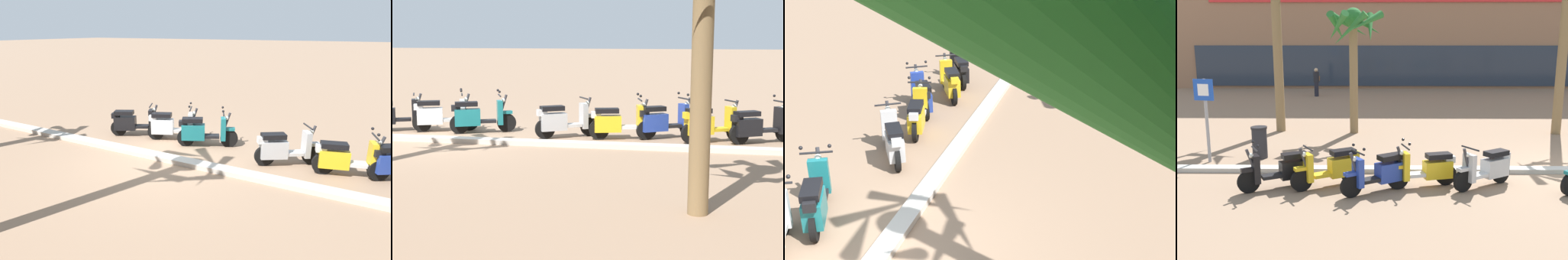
% 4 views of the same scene
% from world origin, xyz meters
% --- Properties ---
extents(ground_plane, '(200.00, 200.00, 0.00)m').
position_xyz_m(ground_plane, '(0.00, 0.00, 0.00)').
color(ground_plane, '#93755B').
extents(curb_strip, '(60.00, 0.36, 0.12)m').
position_xyz_m(curb_strip, '(0.00, 0.17, 0.06)').
color(curb_strip, '#BCB7AD').
rests_on(curb_strip, ground).
extents(scooter_yellow_last_in_row, '(1.71, 0.73, 1.17)m').
position_xyz_m(scooter_yellow_last_in_row, '(-4.47, -1.01, 0.44)').
color(scooter_yellow_last_in_row, black).
rests_on(scooter_yellow_last_in_row, ground).
extents(scooter_silver_mid_centre, '(1.55, 1.04, 1.04)m').
position_xyz_m(scooter_silver_mid_centre, '(-3.02, -0.96, 0.46)').
color(scooter_silver_mid_centre, black).
rests_on(scooter_silver_mid_centre, ground).
extents(scooter_teal_second_in_line, '(1.67, 0.93, 1.17)m').
position_xyz_m(scooter_teal_second_in_line, '(-0.57, -1.24, 0.46)').
color(scooter_teal_second_in_line, black).
rests_on(scooter_teal_second_in_line, ground).
extents(scooter_white_far_back, '(1.69, 0.90, 1.17)m').
position_xyz_m(scooter_white_far_back, '(0.56, -1.31, 0.46)').
color(scooter_white_far_back, black).
rests_on(scooter_white_far_back, ground).
extents(scooter_black_tail_end, '(1.63, 0.95, 1.04)m').
position_xyz_m(scooter_black_tail_end, '(1.87, -1.09, 0.45)').
color(scooter_black_tail_end, black).
rests_on(scooter_black_tail_end, ground).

